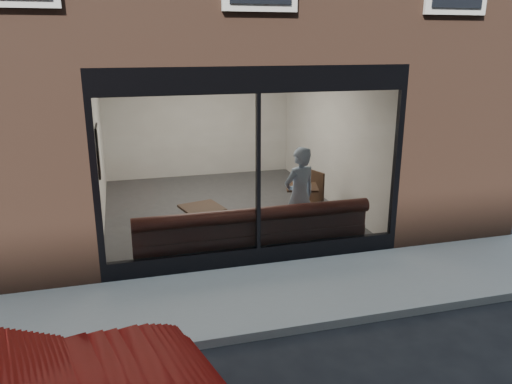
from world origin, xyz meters
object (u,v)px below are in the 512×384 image
object	(u,v)px
person	(299,196)
cafe_table_left	(202,208)
cafe_table_right	(302,187)
banquette	(252,242)
cafe_chair_right	(309,205)

from	to	relation	value
person	cafe_table_left	bearing A→B (deg)	-27.99
cafe_table_left	cafe_table_right	size ratio (longest dim) A/B	1.06
banquette	cafe_table_left	world-z (taller)	cafe_table_left
cafe_table_right	banquette	bearing A→B (deg)	-136.56
cafe_chair_right	cafe_table_left	bearing A→B (deg)	4.96
person	cafe_table_right	xyz separation A→B (m)	(0.45, 1.06, -0.16)
banquette	cafe_chair_right	bearing A→B (deg)	44.10
banquette	cafe_table_right	distance (m)	1.99
person	cafe_table_right	world-z (taller)	person
cafe_table_right	cafe_chair_right	distance (m)	0.64
person	cafe_table_left	xyz separation A→B (m)	(-1.71, 0.28, -0.16)
person	banquette	bearing A→B (deg)	-2.93
cafe_table_left	cafe_table_right	xyz separation A→B (m)	(2.16, 0.77, 0.00)
person	cafe_chair_right	xyz separation A→B (m)	(0.72, 1.36, -0.66)
person	cafe_table_right	distance (m)	1.16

